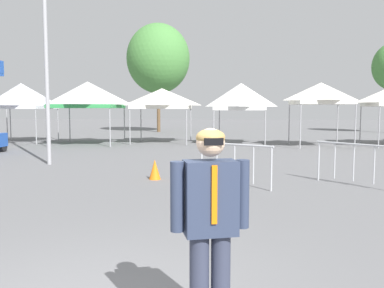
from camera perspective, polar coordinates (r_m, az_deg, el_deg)
canopy_tent_left_of_center at (r=25.52m, az=-22.93°, el=6.24°), size 3.29×3.29×3.40m
canopy_tent_behind_center at (r=22.81m, az=-14.51°, el=6.72°), size 3.56×3.56×3.40m
canopy_tent_behind_left at (r=23.10m, az=-4.26°, el=6.40°), size 3.29×3.29×3.08m
canopy_tent_center at (r=22.36m, az=6.92°, el=6.63°), size 3.00×3.00×3.32m
canopy_tent_right_of_center at (r=21.65m, az=17.72°, el=6.79°), size 2.91×2.91×3.25m
person_foreground at (r=3.32m, az=2.59°, el=-10.69°), size 0.63×0.35×1.78m
light_pole_near_lift at (r=15.23m, az=-20.08°, el=18.01°), size 0.36×0.36×9.72m
tree_behind_tents_left at (r=34.04m, az=-4.79°, el=11.90°), size 5.17×5.17×8.89m
crowd_barrier_mid_lot at (r=10.89m, az=21.86°, el=-1.58°), size 1.52×1.52×1.08m
crowd_barrier_near_person at (r=10.08m, az=6.02°, el=-1.75°), size 1.83×1.12×1.08m
traffic_cone_lot_center at (r=11.13m, az=-5.27°, el=-3.60°), size 0.32×0.32×0.55m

